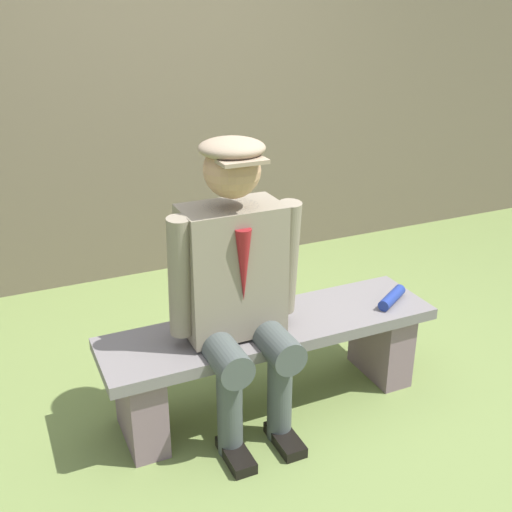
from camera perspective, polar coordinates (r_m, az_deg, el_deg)
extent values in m
plane|color=olive|center=(3.10, 1.31, -13.37)|extent=(30.00, 30.00, 0.00)
cube|color=slate|center=(2.87, 1.39, -6.69)|extent=(1.59, 0.42, 0.05)
cube|color=slate|center=(3.28, 11.48, -7.64)|extent=(0.16, 0.36, 0.39)
cube|color=slate|center=(2.82, -10.66, -13.14)|extent=(0.16, 0.36, 0.39)
cube|color=gray|center=(2.65, -2.24, -1.29)|extent=(0.43, 0.25, 0.58)
cylinder|color=#1E2338|center=(2.56, -2.33, 4.04)|extent=(0.24, 0.24, 0.06)
cone|color=maroon|center=(2.52, -1.16, -0.91)|extent=(0.07, 0.07, 0.32)
sphere|color=tan|center=(2.49, -2.22, 7.99)|extent=(0.23, 0.23, 0.23)
ellipsoid|color=gray|center=(2.46, -2.26, 9.96)|extent=(0.27, 0.27, 0.08)
cube|color=gray|center=(2.38, -1.27, 8.75)|extent=(0.19, 0.11, 0.02)
cylinder|color=#464E4B|center=(2.73, 1.13, -7.38)|extent=(0.15, 0.45, 0.15)
cylinder|color=#464E4B|center=(2.77, 2.20, -12.62)|extent=(0.11, 0.11, 0.46)
cube|color=black|center=(2.85, 2.70, -16.59)|extent=(0.10, 0.24, 0.05)
cylinder|color=gray|center=(2.71, 2.87, -0.21)|extent=(0.10, 0.15, 0.54)
cylinder|color=#464E4B|center=(2.65, -3.52, -8.44)|extent=(0.15, 0.45, 0.15)
cylinder|color=#464E4B|center=(2.69, -2.44, -13.83)|extent=(0.11, 0.11, 0.46)
cube|color=black|center=(2.77, -1.88, -17.89)|extent=(0.10, 0.24, 0.05)
cylinder|color=gray|center=(2.54, -7.03, -2.02)|extent=(0.10, 0.14, 0.53)
cylinder|color=navy|center=(3.10, 12.46, -3.79)|extent=(0.22, 0.16, 0.06)
cube|color=#6A5E4A|center=(4.31, -9.76, 14.40)|extent=(12.00, 0.24, 2.44)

